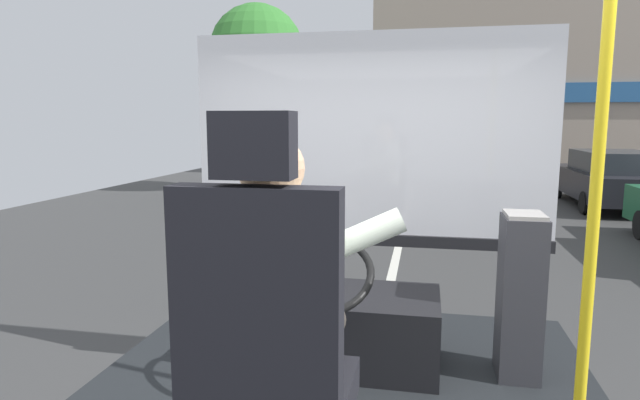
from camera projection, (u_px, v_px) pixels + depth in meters
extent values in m
cube|color=#393939|center=(405.00, 220.00, 10.94)|extent=(18.00, 44.00, 0.05)
cube|color=silver|center=(405.00, 218.00, 10.93)|extent=(0.12, 39.60, 0.00)
cube|color=black|center=(277.00, 400.00, 1.72)|extent=(0.48, 0.48, 0.12)
cube|color=black|center=(256.00, 304.00, 1.48)|extent=(0.48, 0.10, 0.66)
cube|color=black|center=(254.00, 145.00, 1.41)|extent=(0.22, 0.10, 0.18)
cylinder|color=#332D28|center=(313.00, 343.00, 1.82)|extent=(0.16, 0.47, 0.16)
cylinder|color=#332D28|center=(262.00, 339.00, 1.85)|extent=(0.16, 0.47, 0.16)
cylinder|color=silver|center=(273.00, 295.00, 1.64)|extent=(0.34, 0.34, 0.60)
cube|color=black|center=(287.00, 258.00, 1.80)|extent=(0.06, 0.01, 0.37)
sphere|color=tan|center=(271.00, 168.00, 1.58)|extent=(0.20, 0.20, 0.20)
cylinder|color=silver|center=(323.00, 253.00, 1.87)|extent=(0.59, 0.20, 0.32)
cylinder|color=silver|center=(265.00, 250.00, 1.91)|extent=(0.59, 0.20, 0.32)
cube|color=black|center=(339.00, 327.00, 2.98)|extent=(1.10, 0.56, 0.40)
cylinder|color=black|center=(326.00, 301.00, 2.56)|extent=(0.07, 0.28, 0.37)
torus|color=black|center=(322.00, 274.00, 2.43)|extent=(0.48, 0.42, 0.30)
cylinder|color=black|center=(322.00, 274.00, 2.43)|extent=(0.13, 0.13, 0.10)
cylinder|color=yellow|center=(594.00, 211.00, 1.94)|extent=(0.04, 0.04, 2.04)
cube|color=#333338|center=(520.00, 297.00, 2.78)|extent=(0.21, 0.27, 0.86)
cube|color=#9E9993|center=(525.00, 215.00, 2.72)|extent=(0.19, 0.25, 0.02)
cube|color=silver|center=(369.00, 135.00, 3.69)|extent=(2.50, 0.01, 1.40)
cube|color=black|center=(368.00, 239.00, 3.80)|extent=(2.50, 0.08, 0.08)
cylinder|color=#4C3828|center=(258.00, 139.00, 14.60)|extent=(0.30, 0.30, 2.99)
sphere|color=#32792D|center=(257.00, 52.00, 14.26)|extent=(2.53, 2.53, 2.53)
cube|color=gray|center=(561.00, 71.00, 18.47)|extent=(12.67, 4.46, 7.41)
cube|color=#235184|center=(577.00, 92.00, 16.37)|extent=(12.17, 0.12, 0.60)
cube|color=black|center=(610.00, 183.00, 12.41)|extent=(1.79, 4.02, 0.60)
cube|color=#282D33|center=(615.00, 161.00, 12.10)|extent=(1.47, 2.21, 0.46)
cylinder|color=black|center=(629.00, 190.00, 13.50)|extent=(0.14, 0.49, 0.49)
cylinder|color=black|center=(557.00, 189.00, 13.82)|extent=(0.14, 0.49, 0.49)
cylinder|color=black|center=(585.00, 203.00, 11.41)|extent=(0.14, 0.49, 0.49)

